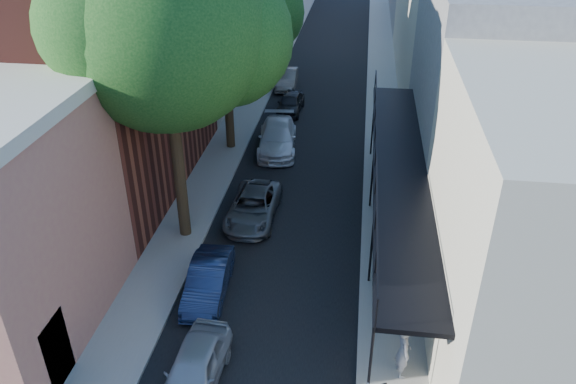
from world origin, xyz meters
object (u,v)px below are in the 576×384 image
(parked_car_a, at_px, (194,369))
(parked_car_e, at_px, (290,103))
(parked_car_c, at_px, (253,207))
(pedestrian, at_px, (403,351))
(parked_car_b, at_px, (208,280))
(parked_car_d, at_px, (277,137))
(oak_near, at_px, (179,31))
(oak_mid, at_px, (233,6))
(parked_car_f, at_px, (287,79))

(parked_car_a, bearing_deg, parked_car_e, 92.76)
(parked_car_c, relative_size, pedestrian, 2.37)
(parked_car_b, xyz_separation_m, pedestrian, (6.23, -2.74, 0.40))
(parked_car_e, bearing_deg, parked_car_d, -87.04)
(oak_near, height_order, oak_mid, oak_near)
(oak_mid, xyz_separation_m, parked_car_e, (2.00, 5.06, -6.49))
(parked_car_c, bearing_deg, oak_mid, 107.50)
(oak_near, distance_m, parked_car_b, 8.23)
(parked_car_a, relative_size, parked_car_c, 0.86)
(oak_mid, bearing_deg, parked_car_c, -73.17)
(oak_near, xyz_separation_m, parked_car_c, (1.97, 1.30, -7.32))
(oak_mid, distance_m, parked_car_a, 16.74)
(oak_near, bearing_deg, parked_car_e, 81.49)
(parked_car_c, relative_size, parked_car_e, 1.21)
(oak_mid, height_order, parked_car_c, oak_mid)
(parked_car_b, height_order, parked_car_f, parked_car_f)
(oak_mid, xyz_separation_m, parked_car_b, (1.41, -11.51, -6.48))
(parked_car_b, distance_m, parked_car_d, 11.47)
(parked_car_a, xyz_separation_m, parked_car_e, (-0.02, 20.37, -0.03))
(oak_near, xyz_separation_m, parked_car_d, (1.95, 7.91, -7.22))
(parked_car_e, distance_m, pedestrian, 20.12)
(parked_car_c, distance_m, parked_car_d, 6.62)
(pedestrian, bearing_deg, parked_car_c, 25.47)
(parked_car_e, bearing_deg, parked_car_c, -87.00)
(parked_car_b, bearing_deg, pedestrian, -26.86)
(parked_car_c, bearing_deg, parked_car_a, -89.33)
(oak_mid, bearing_deg, parked_car_b, -83.03)
(parked_car_e, xyz_separation_m, pedestrian, (5.63, -19.31, 0.41))
(parked_car_b, relative_size, parked_car_f, 0.99)
(parked_car_a, height_order, parked_car_d, parked_car_d)
(oak_near, height_order, parked_car_d, oak_near)
(parked_car_c, bearing_deg, pedestrian, -52.78)
(oak_near, relative_size, pedestrian, 6.68)
(oak_near, relative_size, oak_mid, 1.12)
(parked_car_e, xyz_separation_m, parked_car_f, (-0.78, 4.27, 0.02))
(oak_near, xyz_separation_m, oak_mid, (-0.05, 7.97, -0.82))
(parked_car_d, relative_size, parked_car_e, 1.36)
(parked_car_d, bearing_deg, parked_car_f, 89.00)
(parked_car_d, xyz_separation_m, parked_car_f, (-0.79, 9.39, -0.08))
(parked_car_c, height_order, parked_car_e, parked_car_e)
(oak_mid, distance_m, pedestrian, 17.27)
(oak_mid, distance_m, parked_car_f, 11.42)
(parked_car_c, height_order, parked_car_f, parked_car_f)
(parked_car_a, xyz_separation_m, parked_car_b, (-0.61, 3.80, -0.02))
(parked_car_d, bearing_deg, parked_car_a, -95.75)
(parked_car_d, xyz_separation_m, pedestrian, (5.63, -14.19, 0.31))
(parked_car_b, bearing_deg, parked_car_d, 83.89)
(parked_car_f, bearing_deg, pedestrian, -77.07)
(oak_mid, height_order, parked_car_e, oak_mid)
(oak_near, distance_m, oak_mid, 8.01)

